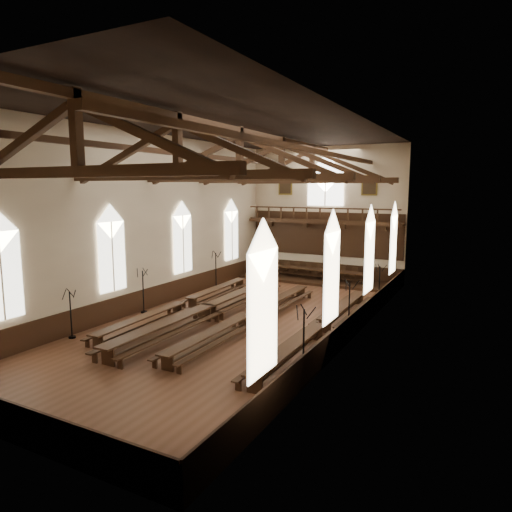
% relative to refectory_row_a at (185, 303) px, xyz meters
% --- Properties ---
extents(ground, '(26.00, 26.00, 0.00)m').
position_rel_refectory_row_a_xyz_m(ground, '(3.65, -0.08, -0.51)').
color(ground, brown).
rests_on(ground, ground).
extents(room_walls, '(26.00, 26.00, 26.00)m').
position_rel_refectory_row_a_xyz_m(room_walls, '(3.65, -0.08, 5.95)').
color(room_walls, beige).
rests_on(room_walls, ground).
extents(wainscot_band, '(12.00, 26.00, 1.20)m').
position_rel_refectory_row_a_xyz_m(wainscot_band, '(3.65, -0.08, 0.09)').
color(wainscot_band, '#311A0E').
rests_on(wainscot_band, ground).
extents(side_windows, '(11.85, 19.80, 4.50)m').
position_rel_refectory_row_a_xyz_m(side_windows, '(3.65, -0.08, 3.23)').
color(side_windows, white).
rests_on(side_windows, room_walls).
extents(end_window, '(2.80, 0.12, 3.80)m').
position_rel_refectory_row_a_xyz_m(end_window, '(3.65, 12.81, 6.71)').
color(end_window, white).
rests_on(end_window, room_walls).
extents(minstrels_gallery, '(11.80, 1.24, 3.70)m').
position_rel_refectory_row_a_xyz_m(minstrels_gallery, '(3.65, 12.58, 3.39)').
color(minstrels_gallery, '#351B11').
rests_on(minstrels_gallery, room_walls).
extents(portraits, '(7.75, 0.09, 1.45)m').
position_rel_refectory_row_a_xyz_m(portraits, '(3.65, 12.81, 6.59)').
color(portraits, brown).
rests_on(portraits, room_walls).
extents(roof_trusses, '(11.70, 25.70, 2.80)m').
position_rel_refectory_row_a_xyz_m(roof_trusses, '(3.65, -0.08, 7.70)').
color(roof_trusses, '#351B11').
rests_on(roof_trusses, room_walls).
extents(refectory_row_a, '(1.70, 13.99, 0.70)m').
position_rel_refectory_row_a_xyz_m(refectory_row_a, '(0.00, 0.00, 0.00)').
color(refectory_row_a, '#351B11').
rests_on(refectory_row_a, ground).
extents(refectory_row_b, '(1.72, 15.03, 0.82)m').
position_rel_refectory_row_a_xyz_m(refectory_row_b, '(2.00, -0.65, 0.08)').
color(refectory_row_b, '#351B11').
rests_on(refectory_row_b, ground).
extents(refectory_row_c, '(1.44, 13.99, 0.71)m').
position_rel_refectory_row_a_xyz_m(refectory_row_c, '(4.45, -0.43, 0.00)').
color(refectory_row_c, '#351B11').
rests_on(refectory_row_c, ground).
extents(refectory_row_d, '(1.56, 14.25, 0.73)m').
position_rel_refectory_row_a_xyz_m(refectory_row_d, '(8.24, -0.50, 0.02)').
color(refectory_row_d, '#351B11').
rests_on(refectory_row_d, ground).
extents(dais, '(11.40, 2.93, 0.20)m').
position_rel_refectory_row_a_xyz_m(dais, '(3.52, 11.32, -0.41)').
color(dais, '#311A0E').
rests_on(dais, ground).
extents(high_table, '(8.44, 1.48, 0.79)m').
position_rel_refectory_row_a_xyz_m(high_table, '(3.52, 11.32, 0.35)').
color(high_table, '#351B11').
rests_on(high_table, dais).
extents(high_chairs, '(7.64, 0.44, 0.98)m').
position_rel_refectory_row_a_xyz_m(high_chairs, '(3.52, 12.13, 0.22)').
color(high_chairs, '#351B11').
rests_on(high_chairs, dais).
extents(candelabrum_left_near, '(0.69, 0.69, 2.34)m').
position_rel_refectory_row_a_xyz_m(candelabrum_left_near, '(-1.90, -6.14, 0.20)').
color(candelabrum_left_near, black).
rests_on(candelabrum_left_near, ground).
extents(candelabrum_left_mid, '(0.76, 0.74, 2.54)m').
position_rel_refectory_row_a_xyz_m(candelabrum_left_mid, '(-1.90, -1.25, 0.26)').
color(candelabrum_left_mid, black).
rests_on(candelabrum_left_mid, ground).
extents(candelabrum_left_far, '(0.73, 0.80, 2.60)m').
position_rel_refectory_row_a_xyz_m(candelabrum_left_far, '(-1.90, 6.17, 0.28)').
color(candelabrum_left_far, black).
rests_on(candelabrum_left_far, ground).
extents(candelabrum_right_near, '(0.75, 0.82, 2.69)m').
position_rel_refectory_row_a_xyz_m(candelabrum_right_near, '(9.20, -5.08, 0.31)').
color(candelabrum_right_near, black).
rests_on(candelabrum_right_near, ground).
extents(candelabrum_right_mid, '(0.73, 0.79, 2.59)m').
position_rel_refectory_row_a_xyz_m(candelabrum_right_mid, '(9.20, 0.74, 0.28)').
color(candelabrum_right_mid, black).
rests_on(candelabrum_right_mid, ground).
extents(candelabrum_right_far, '(0.68, 0.73, 2.41)m').
position_rel_refectory_row_a_xyz_m(candelabrum_right_far, '(9.20, 7.05, 0.22)').
color(candelabrum_right_far, black).
rests_on(candelabrum_right_far, ground).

